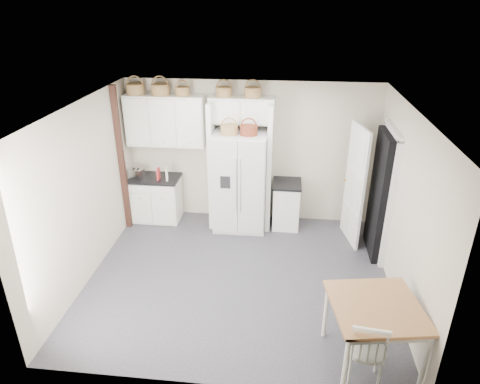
# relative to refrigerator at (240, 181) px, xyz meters

# --- Properties ---
(floor) EXTENTS (4.50, 4.50, 0.00)m
(floor) POSITION_rel_refrigerator_xyz_m (0.15, -1.60, -0.89)
(floor) COLOR #333237
(floor) RESTS_ON ground
(ceiling) EXTENTS (4.50, 4.50, 0.00)m
(ceiling) POSITION_rel_refrigerator_xyz_m (0.15, -1.60, 1.71)
(ceiling) COLOR white
(ceiling) RESTS_ON wall_back
(wall_back) EXTENTS (4.50, 0.00, 4.50)m
(wall_back) POSITION_rel_refrigerator_xyz_m (0.15, 0.40, 0.41)
(wall_back) COLOR beige
(wall_back) RESTS_ON floor
(wall_left) EXTENTS (0.00, 4.00, 4.00)m
(wall_left) POSITION_rel_refrigerator_xyz_m (-2.10, -1.60, 0.41)
(wall_left) COLOR beige
(wall_left) RESTS_ON floor
(wall_right) EXTENTS (0.00, 4.00, 4.00)m
(wall_right) POSITION_rel_refrigerator_xyz_m (2.40, -1.60, 0.41)
(wall_right) COLOR beige
(wall_right) RESTS_ON floor
(refrigerator) EXTENTS (0.93, 0.74, 1.79)m
(refrigerator) POSITION_rel_refrigerator_xyz_m (0.00, 0.00, 0.00)
(refrigerator) COLOR silver
(refrigerator) RESTS_ON floor
(base_cab_left) EXTENTS (0.88, 0.56, 0.82)m
(base_cab_left) POSITION_rel_refrigerator_xyz_m (-1.61, 0.10, -0.49)
(base_cab_left) COLOR silver
(base_cab_left) RESTS_ON floor
(base_cab_right) EXTENTS (0.47, 0.56, 0.82)m
(base_cab_right) POSITION_rel_refrigerator_xyz_m (0.83, 0.10, -0.48)
(base_cab_right) COLOR silver
(base_cab_right) RESTS_ON floor
(dining_table) EXTENTS (1.12, 1.12, 0.81)m
(dining_table) POSITION_rel_refrigerator_xyz_m (1.85, -3.05, -0.49)
(dining_table) COLOR #935F30
(dining_table) RESTS_ON floor
(windsor_chair) EXTENTS (0.48, 0.44, 0.89)m
(windsor_chair) POSITION_rel_refrigerator_xyz_m (1.73, -3.35, -0.45)
(windsor_chair) COLOR silver
(windsor_chair) RESTS_ON floor
(counter_left) EXTENTS (0.92, 0.59, 0.04)m
(counter_left) POSITION_rel_refrigerator_xyz_m (-1.61, 0.10, -0.06)
(counter_left) COLOR black
(counter_left) RESTS_ON base_cab_left
(counter_right) EXTENTS (0.51, 0.60, 0.04)m
(counter_right) POSITION_rel_refrigerator_xyz_m (0.83, 0.10, -0.05)
(counter_right) COLOR black
(counter_right) RESTS_ON base_cab_right
(toaster) EXTENTS (0.30, 0.23, 0.18)m
(toaster) POSITION_rel_refrigerator_xyz_m (-1.91, 0.02, 0.05)
(toaster) COLOR silver
(toaster) RESTS_ON counter_left
(cookbook_red) EXTENTS (0.03, 0.14, 0.21)m
(cookbook_red) POSITION_rel_refrigerator_xyz_m (-1.50, 0.02, 0.06)
(cookbook_red) COLOR red
(cookbook_red) RESTS_ON counter_left
(cookbook_cream) EXTENTS (0.07, 0.16, 0.24)m
(cookbook_cream) POSITION_rel_refrigerator_xyz_m (-1.34, 0.02, 0.08)
(cookbook_cream) COLOR silver
(cookbook_cream) RESTS_ON counter_left
(basket_upper_a) EXTENTS (0.31, 0.31, 0.18)m
(basket_upper_a) POSITION_rel_refrigerator_xyz_m (-1.84, 0.23, 1.54)
(basket_upper_a) COLOR olive
(basket_upper_a) RESTS_ON upper_cabinet
(basket_upper_b) EXTENTS (0.31, 0.31, 0.18)m
(basket_upper_b) POSITION_rel_refrigerator_xyz_m (-1.40, 0.23, 1.55)
(basket_upper_b) COLOR olive
(basket_upper_b) RESTS_ON upper_cabinet
(basket_upper_c) EXTENTS (0.25, 0.25, 0.15)m
(basket_upper_c) POSITION_rel_refrigerator_xyz_m (-1.02, 0.23, 1.53)
(basket_upper_c) COLOR olive
(basket_upper_c) RESTS_ON upper_cabinet
(basket_bridge_a) EXTENTS (0.28, 0.28, 0.16)m
(basket_bridge_a) POSITION_rel_refrigerator_xyz_m (-0.30, 0.23, 1.53)
(basket_bridge_a) COLOR olive
(basket_bridge_a) RESTS_ON bridge_cabinet
(basket_bridge_b) EXTENTS (0.29, 0.29, 0.16)m
(basket_bridge_b) POSITION_rel_refrigerator_xyz_m (0.19, 0.23, 1.54)
(basket_bridge_b) COLOR olive
(basket_bridge_b) RESTS_ON bridge_cabinet
(basket_fridge_a) EXTENTS (0.29, 0.29, 0.16)m
(basket_fridge_a) POSITION_rel_refrigerator_xyz_m (-0.18, -0.10, 0.97)
(basket_fridge_a) COLOR olive
(basket_fridge_a) RESTS_ON refrigerator
(basket_fridge_b) EXTENTS (0.29, 0.29, 0.16)m
(basket_fridge_b) POSITION_rel_refrigerator_xyz_m (0.15, -0.10, 0.97)
(basket_fridge_b) COLOR maroon
(basket_fridge_b) RESTS_ON refrigerator
(upper_cabinet) EXTENTS (1.40, 0.34, 0.90)m
(upper_cabinet) POSITION_rel_refrigerator_xyz_m (-1.35, 0.23, 1.01)
(upper_cabinet) COLOR silver
(upper_cabinet) RESTS_ON wall_back
(bridge_cabinet) EXTENTS (1.12, 0.34, 0.45)m
(bridge_cabinet) POSITION_rel_refrigerator_xyz_m (0.00, 0.23, 1.23)
(bridge_cabinet) COLOR silver
(bridge_cabinet) RESTS_ON wall_back
(fridge_panel_left) EXTENTS (0.08, 0.60, 2.30)m
(fridge_panel_left) POSITION_rel_refrigerator_xyz_m (-0.51, 0.10, 0.26)
(fridge_panel_left) COLOR silver
(fridge_panel_left) RESTS_ON floor
(fridge_panel_right) EXTENTS (0.08, 0.60, 2.30)m
(fridge_panel_right) POSITION_rel_refrigerator_xyz_m (0.51, 0.10, 0.26)
(fridge_panel_right) COLOR silver
(fridge_panel_right) RESTS_ON floor
(trim_post) EXTENTS (0.09, 0.09, 2.60)m
(trim_post) POSITION_rel_refrigerator_xyz_m (-2.05, -0.25, 0.41)
(trim_post) COLOR #3D2019
(trim_post) RESTS_ON floor
(doorway_void) EXTENTS (0.18, 0.85, 2.05)m
(doorway_void) POSITION_rel_refrigerator_xyz_m (2.31, -0.60, 0.13)
(doorway_void) COLOR black
(doorway_void) RESTS_ON floor
(door_slab) EXTENTS (0.21, 0.79, 2.05)m
(door_slab) POSITION_rel_refrigerator_xyz_m (1.95, -0.27, 0.13)
(door_slab) COLOR white
(door_slab) RESTS_ON floor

